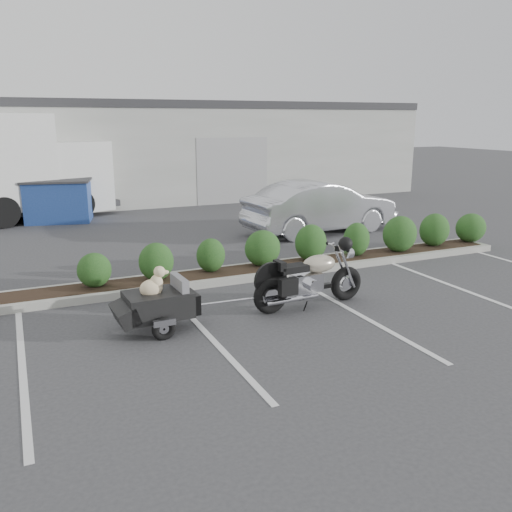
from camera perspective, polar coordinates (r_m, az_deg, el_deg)
name	(u,v)px	position (r m, az deg, el deg)	size (l,w,h in m)	color
ground	(276,310)	(9.70, 2.16, -5.68)	(90.00, 90.00, 0.00)	#38383A
planter_kerb	(273,269)	(11.98, 1.77, -1.40)	(12.00, 1.00, 0.15)	#9E9E93
building	(108,149)	(25.52, -15.33, 10.81)	(26.00, 10.00, 4.00)	#9EA099
motorcycle	(310,279)	(9.74, 5.73, -2.45)	(2.26, 0.77, 1.30)	black
pet_trailer	(157,303)	(8.78, -10.38, -4.94)	(1.80, 1.01, 1.07)	black
sedan	(321,207)	(16.26, 6.82, 5.16)	(1.63, 4.66, 1.54)	silver
dumpster	(58,200)	(19.04, -20.08, 5.51)	(2.37, 1.88, 1.38)	navy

